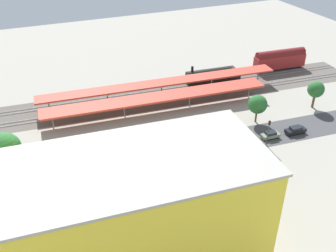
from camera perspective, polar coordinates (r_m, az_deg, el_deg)
name	(u,v)px	position (r m, az deg, el deg)	size (l,w,h in m)	color
ground_plane	(176,139)	(84.26, 1.12, -1.89)	(194.52, 194.52, 0.00)	#9E998C
rail_bed	(144,99)	(100.89, -3.57, 4.02)	(121.58, 13.69, 0.01)	#5B544C
street_asphalt	(185,150)	(80.68, 2.47, -3.60)	(121.58, 9.00, 0.01)	#424244
track_rails	(144,98)	(100.81, -3.58, 4.11)	(121.25, 16.35, 0.12)	#9E9EA8
platform_canopy_near	(158,97)	(93.16, -1.54, 4.23)	(55.36, 9.43, 4.02)	#C63D2D
platform_canopy_far	(161,83)	(99.45, -0.97, 6.36)	(62.71, 9.13, 4.46)	#C63D2D
locomotive	(213,75)	(110.59, 6.69, 7.47)	(16.16, 4.03, 5.25)	black
passenger_coach	(280,59)	(121.93, 16.13, 9.44)	(16.28, 4.18, 6.14)	black
parked_car_0	(295,130)	(90.28, 18.24, -0.62)	(4.79, 2.03, 1.67)	black
parked_car_1	(270,135)	(87.03, 14.82, -1.32)	(4.16, 1.91, 1.59)	black
parked_car_2	(245,144)	(82.83, 11.29, -2.56)	(4.38, 2.02, 1.81)	black
parked_car_3	(222,151)	(79.97, 7.93, -3.65)	(4.68, 2.12, 1.56)	black
parked_car_4	(191,157)	(77.58, 3.37, -4.53)	(4.19, 2.06, 1.77)	black
construction_building	(122,215)	(54.64, -6.72, -12.88)	(38.79, 16.52, 16.41)	yellow
construction_roof_slab	(118,166)	(49.19, -7.32, -5.83)	(39.39, 17.12, 0.40)	#ADA89E
box_truck_0	(56,200)	(68.82, -16.10, -10.37)	(10.13, 3.62, 3.57)	black
street_tree_0	(5,149)	(77.18, -22.87, -3.11)	(6.09, 6.09, 8.69)	brown
street_tree_1	(316,90)	(101.08, 20.93, 5.03)	(4.06, 4.06, 6.95)	brown
street_tree_2	(258,104)	(90.56, 13.05, 3.12)	(4.37, 4.37, 6.79)	brown
traffic_light	(269,129)	(82.65, 14.58, -0.45)	(0.50, 0.36, 5.99)	#333333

